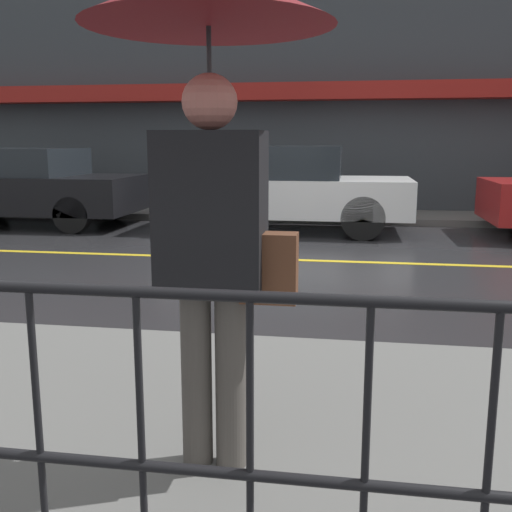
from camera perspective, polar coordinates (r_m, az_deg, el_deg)
name	(u,v)px	position (r m, az deg, el deg)	size (l,w,h in m)	color
ground_plane	(304,260)	(8.10, 4.58, -0.42)	(80.00, 80.00, 0.00)	#262628
sidewalk_near	(225,435)	(3.29, -2.97, -16.70)	(28.00, 2.92, 0.13)	#60605E
sidewalk_far	(321,216)	(12.47, 6.25, 3.83)	(28.00, 1.65, 0.13)	#60605E
lane_marking	(304,260)	(8.10, 4.58, -0.40)	(25.20, 0.12, 0.01)	gold
building_storefront	(327,65)	(13.42, 6.77, 17.65)	(28.00, 0.85, 6.43)	#383D42
railing_foreground	(140,409)	(1.93, -10.97, -14.14)	(12.00, 0.04, 1.04)	black
pedestrian	(211,88)	(2.55, -4.33, 15.65)	(1.03, 1.03, 2.15)	#4C4742
car_black	(25,186)	(12.25, -21.14, 6.24)	(4.20, 1.91, 1.45)	black
car_white	(283,188)	(10.66, 2.60, 6.52)	(4.34, 1.78, 1.50)	silver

